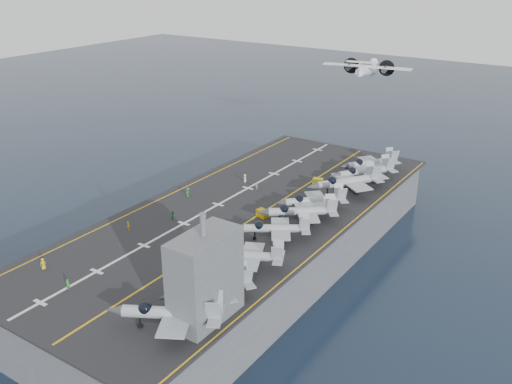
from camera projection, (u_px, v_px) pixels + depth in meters
The scene contains 28 objects.
ground at pixel (244, 261), 109.29m from camera, with size 500.00×500.00×0.00m, color #142135.
hull at pixel (244, 238), 107.38m from camera, with size 36.00×90.00×10.00m, color #56595E.
flight_deck at pixel (244, 213), 105.39m from camera, with size 38.00×92.00×0.40m, color black.
foul_line at pixel (257, 216), 103.76m from camera, with size 0.35×90.00×0.02m, color gold.
landing_centerline at pixel (218, 204), 108.38m from camera, with size 0.50×90.00×0.02m, color silver.
deck_edge_port at pixel (174, 192), 114.04m from camera, with size 0.25×90.00×0.02m, color gold.
deck_edge_stbd at pixel (334, 237), 95.79m from camera, with size 0.25×90.00×0.02m, color gold.
island_superstructure at pixel (205, 267), 71.70m from camera, with size 5.00×10.00×15.00m, color #56595E, non-canonical shape.
fighter_jet_0 at pixel (172, 312), 71.17m from camera, with size 17.96×16.02×5.21m, color gray, non-canonical shape.
fighter_jet_1 at pixel (212, 287), 77.15m from camera, with size 14.69×15.82×4.57m, color #9CA2AB, non-canonical shape.
fighter_jet_2 at pixel (246, 255), 85.51m from camera, with size 15.68×13.58×4.58m, color #8D969C, non-canonical shape.
fighter_jet_3 at pixel (276, 228), 94.13m from camera, with size 15.43×14.17×4.46m, color #949BA5, non-canonical shape.
fighter_jet_4 at pixel (302, 210), 99.94m from camera, with size 16.96×16.13×4.91m, color #929BA1, non-canonical shape.
fighter_jet_5 at pixel (315, 200), 104.74m from camera, with size 15.84×15.79×4.66m, color #9BA3AD, non-canonical shape.
fighter_jet_6 at pixel (348, 181), 112.38m from camera, with size 17.74×18.94×5.48m, color #9FAAB1, non-canonical shape.
fighter_jet_7 at pixel (366, 171), 118.09m from camera, with size 16.55×17.62×5.10m, color #959FA6, non-canonical shape.
fighter_jet_8 at pixel (372, 162), 123.39m from camera, with size 15.73×16.74×4.84m, color gray, non-canonical shape.
tow_cart_a at pixel (192, 255), 88.77m from camera, with size 2.51×2.12×1.28m, color gold, non-canonical shape.
tow_cart_b at pixel (263, 213), 103.12m from camera, with size 2.52×1.99×1.33m, color #C99F09, non-canonical shape.
tow_cart_c at pixel (318, 181), 117.88m from camera, with size 2.34×1.80×1.25m, color yellow, non-canonical shape.
crew_0 at pixel (43, 264), 85.67m from camera, with size 0.95×1.23×1.83m, color yellow.
crew_1 at pixel (129, 226), 97.99m from camera, with size 1.18×1.10×1.63m, color gold.
crew_2 at pixel (173, 215), 102.04m from camera, with size 1.22×1.08×1.69m, color #247D3A.
crew_3 at pixel (188, 192), 111.59m from camera, with size 0.98×1.27×1.88m, color #1F852F.
crew_4 at pixel (257, 186), 114.90m from camera, with size 1.12×1.22×1.69m, color silver.
crew_5 at pixel (245, 178), 118.79m from camera, with size 1.07×1.25×1.76m, color silver.
crew_6 at pixel (68, 285), 80.33m from camera, with size 1.24×1.08×1.74m, color green.
transport_plane at pixel (366, 72), 150.70m from camera, with size 25.87×19.90×5.52m, color silver, non-canonical shape.
Camera 1 is at (55.19, -78.43, 54.11)m, focal length 40.00 mm.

